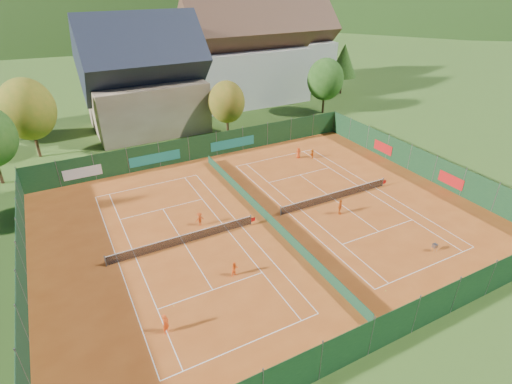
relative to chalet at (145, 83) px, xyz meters
The scene contains 29 objects.
ground 30.87m from the chalet, 84.29° to the right, with size 600.00×600.00×0.00m, color #33581B.
clay_pad 30.87m from the chalet, 84.29° to the right, with size 40.00×32.00×0.01m, color #B04E19.
court_markings_left 31.12m from the chalet, 99.46° to the right, with size 11.03×23.83×0.00m.
court_markings_right 32.63m from the chalet, 69.86° to the right, with size 11.03×23.83×0.00m.
tennis_net_left 31.00m from the chalet, 99.17° to the right, with size 13.30×0.10×1.02m.
tennis_net_right 32.59m from the chalet, 69.60° to the right, with size 13.30×0.10×1.02m.
court_divider 30.77m from the chalet, 84.29° to the right, with size 0.03×28.80×1.00m.
fence_north 15.14m from the chalet, 79.70° to the right, with size 40.00×0.10×3.00m.
fence_south 46.38m from the chalet, 86.27° to the right, with size 40.00×0.04×3.00m.
fence_west 34.86m from the chalet, 119.54° to the right, with size 0.04×32.00×3.00m.
fence_east 38.11m from the chalet, 52.48° to the right, with size 0.09×32.00×3.00m.
chalet is the anchor object (origin of this frame).
hotel_block_a 19.94m from the chalet, 17.53° to the left, with size 21.60×11.00×17.25m.
hotel_block_b 35.85m from the chalet, 22.99° to the left, with size 17.28×10.00×15.50m.
tree_west_mid 15.53m from the chalet, 165.07° to the right, with size 6.44×6.44×9.78m.
tree_center 12.19m from the chalet, 41.63° to the right, with size 5.01×5.01×7.60m.
tree_east_front 27.69m from the chalet, 12.53° to the right, with size 5.72×5.72×8.69m.
tree_east_mid 37.06m from the chalet, ahead, with size 5.04×5.04×9.00m.
tree_east_back 30.68m from the chalet, 19.03° to the left, with size 7.15×7.15×10.86m.
mountain_backdrop 211.04m from the chalet, 81.19° to the left, with size 820.00×530.00×242.00m.
ball_hopper 43.13m from the chalet, 72.23° to the right, with size 0.34×0.34×0.80m.
loose_ball_0 38.09m from the chalet, 102.32° to the right, with size 0.07×0.07×0.07m, color #CCD833.
loose_ball_1 43.32m from the chalet, 81.83° to the right, with size 0.07×0.07×0.07m, color #CCD833.
player_left_near 40.13m from the chalet, 103.26° to the right, with size 0.55×0.36×1.50m, color #F24E15.
player_left_mid 36.35m from the chalet, 94.62° to the right, with size 0.62×0.48×1.27m, color #FB5D16.
player_left_far 28.70m from the chalet, 95.65° to the right, with size 0.84×0.48×1.30m, color #CB4112.
player_right_near 34.30m from the chalet, 73.27° to the right, with size 0.91×0.38×1.56m, color #CE5112.
player_right_far_a 24.40m from the chalet, 55.45° to the right, with size 0.67×0.44×1.37m, color #CE3F12.
player_right_far_b 25.95m from the chalet, 53.84° to the right, with size 1.13×0.36×1.22m, color orange.
Camera 1 is at (-15.45, -27.33, 20.38)m, focal length 28.00 mm.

